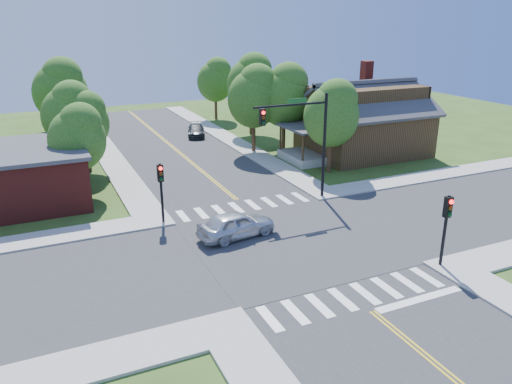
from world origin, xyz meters
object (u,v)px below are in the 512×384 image
house_ne (363,117)px  car_dgrey (196,131)px  car_silver (236,225)px  signal_pole_se (447,218)px  signal_mast_ne (303,131)px  signal_pole_nw (161,182)px

house_ne → car_dgrey: 17.50m
car_silver → signal_pole_se: bearing=-141.3°
signal_pole_se → car_silver: bearing=136.5°
signal_mast_ne → car_silver: size_ratio=1.54×
house_ne → car_silver: 21.51m
house_ne → car_dgrey: (-11.61, 12.80, -2.72)m
signal_pole_se → signal_pole_nw: size_ratio=1.00×
car_silver → car_dgrey: size_ratio=1.03×
signal_pole_nw → signal_mast_ne: bearing=0.1°
signal_pole_nw → house_ne: 22.45m
signal_pole_se → signal_mast_ne: bearing=98.6°
signal_pole_se → signal_pole_nw: (-11.20, 11.20, 0.00)m
car_silver → signal_pole_nw: bearing=33.9°
signal_pole_nw → car_silver: size_ratio=0.81×
signal_mast_ne → signal_pole_se: signal_mast_ne is taller
signal_pole_se → car_silver: 11.11m
signal_mast_ne → car_silver: bearing=-149.6°
signal_mast_ne → house_ne: bearing=37.7°
house_ne → signal_pole_se: bearing=-115.6°
signal_pole_se → car_dgrey: size_ratio=0.84×
signal_mast_ne → signal_pole_nw: (-9.51, -0.01, -2.19)m
car_silver → house_ne: bearing=-62.5°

